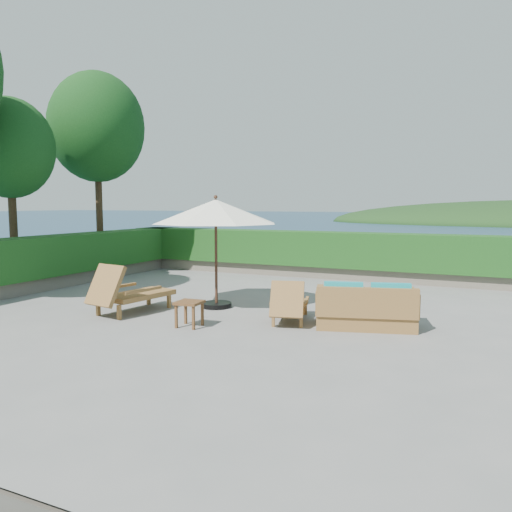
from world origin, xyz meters
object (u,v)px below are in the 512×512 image
at_px(lounge_left, 128,292).
at_px(wicker_loveseat, 366,310).
at_px(patio_umbrella, 216,213).
at_px(lounge_right, 290,304).
at_px(side_table, 189,306).

xyz_separation_m(lounge_left, wicker_loveseat, (4.55, 0.79, -0.10)).
distance_m(patio_umbrella, lounge_right, 2.56).
height_order(patio_umbrella, wicker_loveseat, patio_umbrella).
relative_size(side_table, wicker_loveseat, 0.24).
bearing_deg(wicker_loveseat, side_table, -172.17).
bearing_deg(patio_umbrella, side_table, -76.81).
distance_m(patio_umbrella, wicker_loveseat, 3.66).
relative_size(patio_umbrella, lounge_right, 1.76).
distance_m(lounge_right, side_table, 1.83).
distance_m(side_table, wicker_loveseat, 3.10).
xyz_separation_m(lounge_right, wicker_loveseat, (1.36, 0.16, -0.02)).
distance_m(lounge_right, wicker_loveseat, 1.37).
relative_size(patio_umbrella, side_table, 5.81).
bearing_deg(lounge_right, lounge_left, 176.54).
height_order(lounge_left, wicker_loveseat, lounge_left).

